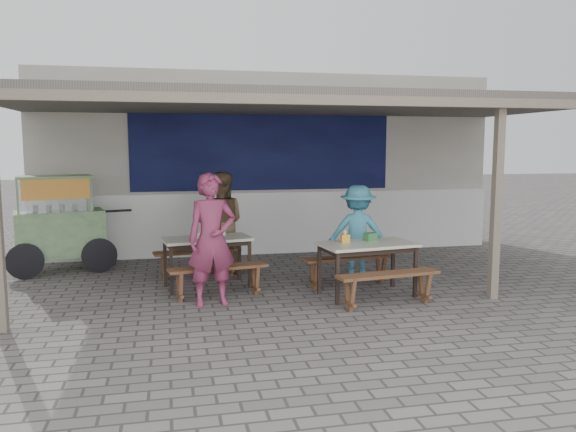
# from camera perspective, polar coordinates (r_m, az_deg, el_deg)

# --- Properties ---
(ground) EXTENTS (60.00, 60.00, 0.00)m
(ground) POSITION_cam_1_polar(r_m,az_deg,el_deg) (8.25, 2.45, -7.60)
(ground) COLOR #625C59
(ground) RESTS_ON ground
(back_wall) EXTENTS (9.00, 1.28, 3.50)m
(back_wall) POSITION_cam_1_polar(r_m,az_deg,el_deg) (11.48, -2.02, 5.25)
(back_wall) COLOR #BCB4A9
(back_wall) RESTS_ON ground
(warung_roof) EXTENTS (9.00, 4.21, 2.81)m
(warung_roof) POSITION_cam_1_polar(r_m,az_deg,el_deg) (8.88, 1.16, 11.12)
(warung_roof) COLOR #534D47
(warung_roof) RESTS_ON ground
(table_left) EXTENTS (1.36, 0.84, 0.75)m
(table_left) POSITION_cam_1_polar(r_m,az_deg,el_deg) (8.40, -8.24, -2.75)
(table_left) COLOR beige
(table_left) RESTS_ON ground
(bench_left_street) EXTENTS (1.40, 0.50, 0.45)m
(bench_left_street) POSITION_cam_1_polar(r_m,az_deg,el_deg) (7.85, -7.09, -5.90)
(bench_left_street) COLOR brown
(bench_left_street) RESTS_ON ground
(bench_left_wall) EXTENTS (1.40, 0.50, 0.45)m
(bench_left_wall) POSITION_cam_1_polar(r_m,az_deg,el_deg) (9.09, -9.16, -4.15)
(bench_left_wall) COLOR brown
(bench_left_wall) RESTS_ON ground
(table_right) EXTENTS (1.40, 0.90, 0.75)m
(table_right) POSITION_cam_1_polar(r_m,az_deg,el_deg) (7.94, 8.06, -3.29)
(table_right) COLOR beige
(table_right) RESTS_ON ground
(bench_right_street) EXTENTS (1.44, 0.47, 0.45)m
(bench_right_street) POSITION_cam_1_polar(r_m,az_deg,el_deg) (7.51, 10.15, -6.56)
(bench_right_street) COLOR brown
(bench_right_street) RESTS_ON ground
(bench_right_wall) EXTENTS (1.44, 0.47, 0.45)m
(bench_right_wall) POSITION_cam_1_polar(r_m,az_deg,el_deg) (8.52, 6.15, -4.85)
(bench_right_wall) COLOR brown
(bench_right_wall) RESTS_ON ground
(vendor_cart) EXTENTS (1.91, 1.12, 1.61)m
(vendor_cart) POSITION_cam_1_polar(r_m,az_deg,el_deg) (10.10, -22.28, -0.36)
(vendor_cart) COLOR #84A76F
(vendor_cart) RESTS_ON ground
(patron_street_side) EXTENTS (0.68, 0.49, 1.75)m
(patron_street_side) POSITION_cam_1_polar(r_m,az_deg,el_deg) (7.44, -7.74, -2.39)
(patron_street_side) COLOR #7A2A49
(patron_street_side) RESTS_ON ground
(patron_wall_side) EXTENTS (0.92, 0.77, 1.68)m
(patron_wall_side) POSITION_cam_1_polar(r_m,az_deg,el_deg) (9.32, -6.86, -0.67)
(patron_wall_side) COLOR brown
(patron_wall_side) RESTS_ON ground
(patron_right_table) EXTENTS (1.09, 0.85, 1.49)m
(patron_right_table) POSITION_cam_1_polar(r_m,az_deg,el_deg) (8.89, 7.10, -1.67)
(patron_right_table) COLOR teal
(patron_right_table) RESTS_ON ground
(tissue_box) EXTENTS (0.12, 0.12, 0.12)m
(tissue_box) POSITION_cam_1_polar(r_m,az_deg,el_deg) (7.93, 5.82, -2.26)
(tissue_box) COLOR gold
(tissue_box) RESTS_ON table_right
(donation_box) EXTENTS (0.20, 0.17, 0.12)m
(donation_box) POSITION_cam_1_polar(r_m,az_deg,el_deg) (8.10, 8.38, -2.10)
(donation_box) COLOR #316E38
(donation_box) RESTS_ON table_right
(condiment_jar) EXTENTS (0.08, 0.08, 0.09)m
(condiment_jar) POSITION_cam_1_polar(r_m,az_deg,el_deg) (8.60, -6.62, -1.62)
(condiment_jar) COLOR silver
(condiment_jar) RESTS_ON table_left
(condiment_bowl) EXTENTS (0.26, 0.26, 0.05)m
(condiment_bowl) POSITION_cam_1_polar(r_m,az_deg,el_deg) (8.40, -9.09, -2.00)
(condiment_bowl) COLOR silver
(condiment_bowl) RESTS_ON table_left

